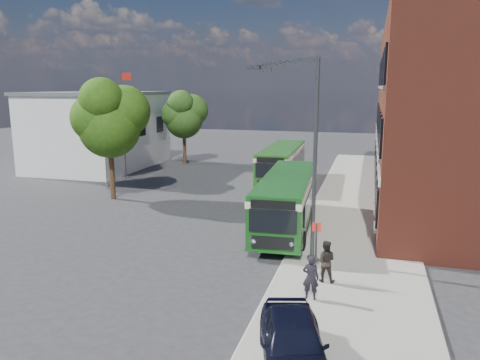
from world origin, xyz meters
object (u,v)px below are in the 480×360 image
(bus_rear, at_px, (282,161))
(parked_car, at_px, (293,343))
(street_lamp, at_px, (307,157))
(bus_front, at_px, (287,197))

(bus_rear, relative_size, parked_car, 2.35)
(street_lamp, bearing_deg, bus_front, 108.95)
(street_lamp, xyz_separation_m, bus_front, (-1.64, 4.77, -2.96))
(street_lamp, height_order, bus_front, street_lamp)
(street_lamp, height_order, bus_rear, street_lamp)
(parked_car, bearing_deg, bus_front, 85.55)
(street_lamp, bearing_deg, parked_car, -83.99)
(bus_rear, bearing_deg, street_lamp, -75.98)
(parked_car, bearing_deg, bus_rear, 86.13)
(street_lamp, distance_m, parked_car, 9.33)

